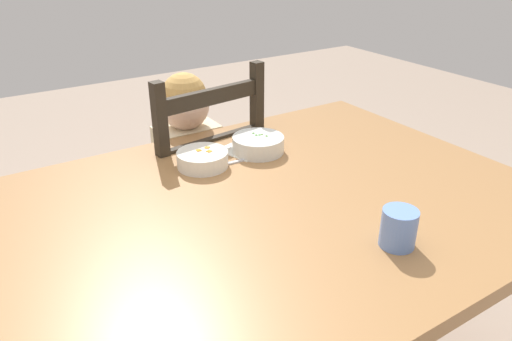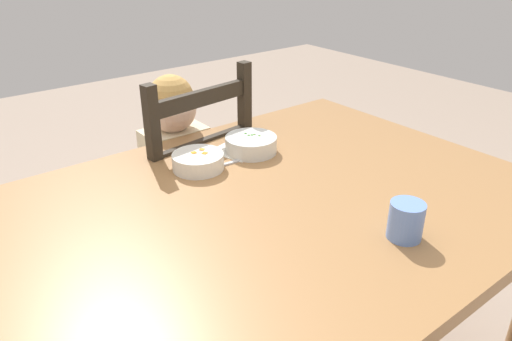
# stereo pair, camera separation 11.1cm
# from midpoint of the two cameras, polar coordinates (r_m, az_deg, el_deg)

# --- Properties ---
(dining_table) EXTENTS (1.48, 1.06, 0.75)m
(dining_table) POSITION_cam_midpoint_polar(r_m,az_deg,el_deg) (1.30, -1.42, -7.29)
(dining_table) COLOR #A47344
(dining_table) RESTS_ON ground
(dining_chair) EXTENTS (0.47, 0.47, 0.99)m
(dining_chair) POSITION_cam_midpoint_polar(r_m,az_deg,el_deg) (1.86, -10.10, -3.92)
(dining_chair) COLOR #2B241A
(dining_chair) RESTS_ON ground
(child_figure) EXTENTS (0.32, 0.31, 0.95)m
(child_figure) POSITION_cam_midpoint_polar(r_m,az_deg,el_deg) (1.78, -10.65, 0.57)
(child_figure) COLOR beige
(child_figure) RESTS_ON ground
(bowl_of_peas) EXTENTS (0.16, 0.16, 0.05)m
(bowl_of_peas) POSITION_cam_midpoint_polar(r_m,az_deg,el_deg) (1.53, -2.67, 3.09)
(bowl_of_peas) COLOR white
(bowl_of_peas) RESTS_ON dining_table
(bowl_of_carrots) EXTENTS (0.15, 0.15, 0.05)m
(bowl_of_carrots) POSITION_cam_midpoint_polar(r_m,az_deg,el_deg) (1.44, -8.99, 1.07)
(bowl_of_carrots) COLOR white
(bowl_of_carrots) RESTS_ON dining_table
(spoon) EXTENTS (0.14, 0.03, 0.01)m
(spoon) POSITION_cam_midpoint_polar(r_m,az_deg,el_deg) (1.45, -6.52, 0.54)
(spoon) COLOR silver
(spoon) RESTS_ON dining_table
(drinking_cup) EXTENTS (0.08, 0.08, 0.09)m
(drinking_cup) POSITION_cam_midpoint_polar(r_m,az_deg,el_deg) (1.13, 14.43, -5.75)
(drinking_cup) COLOR #6990E1
(drinking_cup) RESTS_ON dining_table
(paper_napkin) EXTENTS (0.18, 0.17, 0.00)m
(paper_napkin) POSITION_cam_midpoint_polar(r_m,az_deg,el_deg) (1.56, -4.05, 2.47)
(paper_napkin) COLOR white
(paper_napkin) RESTS_ON dining_table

